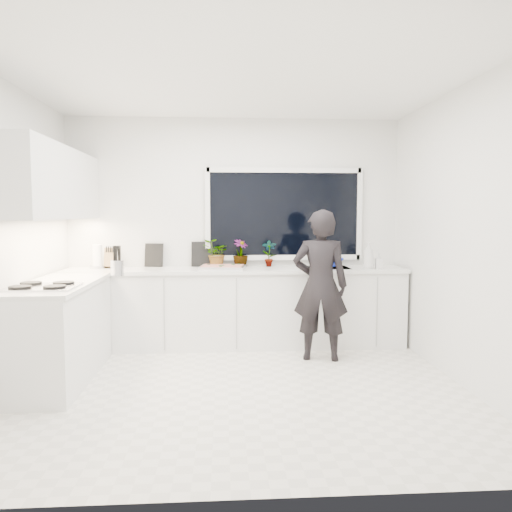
{
  "coord_description": "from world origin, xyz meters",
  "views": [
    {
      "loc": [
        -0.15,
        -4.34,
        1.55
      ],
      "look_at": [
        0.17,
        0.4,
        1.15
      ],
      "focal_mm": 35.0,
      "sensor_mm": 36.0,
      "label": 1
    }
  ],
  "objects": [
    {
      "name": "floor",
      "position": [
        0.0,
        0.0,
        -0.01
      ],
      "size": [
        4.0,
        3.5,
        0.02
      ],
      "primitive_type": "cube",
      "color": "beige",
      "rests_on": "ground"
    },
    {
      "name": "wall_back",
      "position": [
        0.0,
        1.76,
        1.35
      ],
      "size": [
        4.0,
        0.02,
        2.7
      ],
      "primitive_type": "cube",
      "color": "white",
      "rests_on": "ground"
    },
    {
      "name": "wall_left",
      "position": [
        -2.01,
        0.0,
        1.35
      ],
      "size": [
        0.02,
        3.5,
        2.7
      ],
      "primitive_type": "cube",
      "color": "white",
      "rests_on": "ground"
    },
    {
      "name": "wall_right",
      "position": [
        2.01,
        0.0,
        1.35
      ],
      "size": [
        0.02,
        3.5,
        2.7
      ],
      "primitive_type": "cube",
      "color": "white",
      "rests_on": "ground"
    },
    {
      "name": "ceiling",
      "position": [
        0.0,
        0.0,
        2.71
      ],
      "size": [
        4.0,
        3.5,
        0.02
      ],
      "primitive_type": "cube",
      "color": "white",
      "rests_on": "wall_back"
    },
    {
      "name": "window",
      "position": [
        0.6,
        1.73,
        1.55
      ],
      "size": [
        1.8,
        0.02,
        1.0
      ],
      "primitive_type": "cube",
      "color": "black",
      "rests_on": "wall_back"
    },
    {
      "name": "base_cabinets_back",
      "position": [
        0.0,
        1.45,
        0.44
      ],
      "size": [
        3.92,
        0.58,
        0.88
      ],
      "primitive_type": "cube",
      "color": "white",
      "rests_on": "floor"
    },
    {
      "name": "base_cabinets_left",
      "position": [
        -1.67,
        0.35,
        0.44
      ],
      "size": [
        0.58,
        1.6,
        0.88
      ],
      "primitive_type": "cube",
      "color": "white",
      "rests_on": "floor"
    },
    {
      "name": "countertop_back",
      "position": [
        0.0,
        1.44,
        0.9
      ],
      "size": [
        3.94,
        0.62,
        0.04
      ],
      "primitive_type": "cube",
      "color": "silver",
      "rests_on": "base_cabinets_back"
    },
    {
      "name": "countertop_left",
      "position": [
        -1.67,
        0.35,
        0.9
      ],
      "size": [
        0.62,
        1.6,
        0.04
      ],
      "primitive_type": "cube",
      "color": "silver",
      "rests_on": "base_cabinets_left"
    },
    {
      "name": "upper_cabinets",
      "position": [
        -1.79,
        0.7,
        1.85
      ],
      "size": [
        0.34,
        2.1,
        0.7
      ],
      "primitive_type": "cube",
      "color": "white",
      "rests_on": "wall_left"
    },
    {
      "name": "sink",
      "position": [
        1.05,
        1.45,
        0.87
      ],
      "size": [
        0.58,
        0.42,
        0.14
      ],
      "primitive_type": "cube",
      "color": "silver",
      "rests_on": "countertop_back"
    },
    {
      "name": "faucet",
      "position": [
        1.05,
        1.65,
        1.03
      ],
      "size": [
        0.03,
        0.03,
        0.22
      ],
      "primitive_type": "cylinder",
      "color": "silver",
      "rests_on": "countertop_back"
    },
    {
      "name": "stovetop",
      "position": [
        -1.69,
        -0.0,
        0.94
      ],
      "size": [
        0.56,
        0.48,
        0.03
      ],
      "primitive_type": "cube",
      "color": "black",
      "rests_on": "countertop_left"
    },
    {
      "name": "person",
      "position": [
        0.88,
        0.83,
        0.8
      ],
      "size": [
        0.64,
        0.48,
        1.6
      ],
      "primitive_type": "imported",
      "rotation": [
        0.0,
        0.0,
        2.96
      ],
      "color": "black",
      "rests_on": "floor"
    },
    {
      "name": "pizza_tray",
      "position": [
        -0.15,
        1.42,
        0.94
      ],
      "size": [
        0.55,
        0.44,
        0.03
      ],
      "primitive_type": "cube",
      "rotation": [
        0.0,
        0.0,
        -0.14
      ],
      "color": "silver",
      "rests_on": "countertop_back"
    },
    {
      "name": "pizza",
      "position": [
        -0.15,
        1.42,
        0.95
      ],
      "size": [
        0.5,
        0.39,
        0.01
      ],
      "primitive_type": "cube",
      "rotation": [
        0.0,
        0.0,
        -0.14
      ],
      "color": "#A92716",
      "rests_on": "pizza_tray"
    },
    {
      "name": "watering_can",
      "position": [
        1.16,
        1.61,
        0.98
      ],
      "size": [
        0.17,
        0.17,
        0.13
      ],
      "primitive_type": "cylinder",
      "rotation": [
        0.0,
        0.0,
        0.21
      ],
      "color": "#1429BD",
      "rests_on": "countertop_back"
    },
    {
      "name": "paper_towel_roll",
      "position": [
        -1.61,
        1.55,
        1.05
      ],
      "size": [
        0.14,
        0.14,
        0.26
      ],
      "primitive_type": "cylinder",
      "rotation": [
        0.0,
        0.0,
        -0.36
      ],
      "color": "white",
      "rests_on": "countertop_back"
    },
    {
      "name": "knife_block",
      "position": [
        -1.46,
        1.59,
        1.03
      ],
      "size": [
        0.13,
        0.1,
        0.22
      ],
      "primitive_type": "cube",
      "rotation": [
        0.0,
        0.0,
        0.0
      ],
      "color": "brown",
      "rests_on": "countertop_back"
    },
    {
      "name": "utensil_crock",
      "position": [
        -1.23,
        0.8,
        1.0
      ],
      "size": [
        0.14,
        0.14,
        0.16
      ],
      "primitive_type": "cylinder",
      "rotation": [
        0.0,
        0.0,
        -0.09
      ],
      "color": "silver",
      "rests_on": "countertop_left"
    },
    {
      "name": "picture_frame_large",
      "position": [
        -0.97,
        1.69,
        1.06
      ],
      "size": [
        0.22,
        0.05,
        0.28
      ],
      "primitive_type": "cube",
      "rotation": [
        0.0,
        0.0,
        -0.14
      ],
      "color": "black",
      "rests_on": "countertop_back"
    },
    {
      "name": "picture_frame_small",
      "position": [
        -0.4,
        1.69,
        1.07
      ],
      "size": [
        0.25,
        0.02,
        0.3
      ],
      "primitive_type": "cube",
      "rotation": [
        0.0,
        0.0,
        -0.02
      ],
      "color": "black",
      "rests_on": "countertop_back"
    },
    {
      "name": "herb_plants",
      "position": [
        -0.07,
        1.61,
        1.08
      ],
      "size": [
        0.9,
        0.29,
        0.33
      ],
      "color": "#26662D",
      "rests_on": "countertop_back"
    },
    {
      "name": "soap_bottles",
      "position": [
        1.56,
        1.3,
        1.06
      ],
      "size": [
        0.25,
        0.17,
        0.31
      ],
      "color": "#D8BF66",
      "rests_on": "countertop_back"
    }
  ]
}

